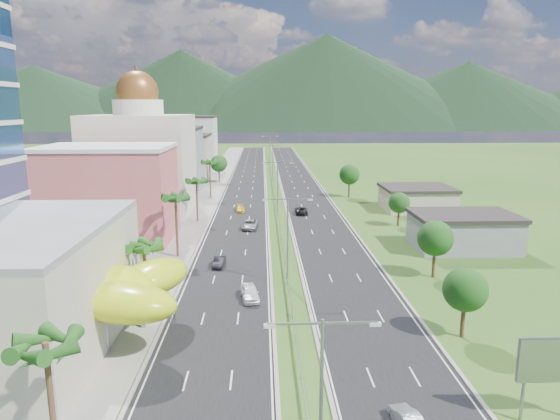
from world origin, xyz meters
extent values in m
plane|color=#2D5119|center=(0.00, 0.00, 0.00)|extent=(500.00, 500.00, 0.00)
cube|color=black|center=(-7.50, 90.00, 0.02)|extent=(11.00, 260.00, 0.04)
cube|color=black|center=(7.50, 90.00, 0.02)|extent=(11.00, 260.00, 0.04)
cube|color=gray|center=(-17.00, 90.00, 0.06)|extent=(7.00, 260.00, 0.12)
cube|color=gray|center=(0.00, 72.00, 0.62)|extent=(0.08, 216.00, 0.28)
cube|color=gray|center=(0.00, 174.00, 0.35)|extent=(0.10, 0.12, 0.70)
cylinder|color=gray|center=(0.00, -25.00, 5.50)|extent=(0.20, 0.20, 11.00)
cube|color=gray|center=(-1.44, -25.00, 10.80)|extent=(2.88, 0.12, 0.12)
cube|color=gray|center=(1.44, -25.00, 10.80)|extent=(2.88, 0.12, 0.12)
cube|color=silver|center=(-2.72, -25.00, 10.70)|extent=(0.60, 0.25, 0.18)
cube|color=silver|center=(2.72, -25.00, 10.70)|extent=(0.60, 0.25, 0.18)
cylinder|color=gray|center=(0.00, 10.00, 5.50)|extent=(0.20, 0.20, 11.00)
cube|color=gray|center=(-1.44, 10.00, 10.80)|extent=(2.88, 0.12, 0.12)
cube|color=gray|center=(1.44, 10.00, 10.80)|extent=(2.88, 0.12, 0.12)
cube|color=silver|center=(-2.72, 10.00, 10.70)|extent=(0.60, 0.25, 0.18)
cube|color=silver|center=(2.72, 10.00, 10.70)|extent=(0.60, 0.25, 0.18)
cylinder|color=gray|center=(0.00, 50.00, 5.50)|extent=(0.20, 0.20, 11.00)
cube|color=gray|center=(-1.44, 50.00, 10.80)|extent=(2.88, 0.12, 0.12)
cube|color=gray|center=(1.44, 50.00, 10.80)|extent=(2.88, 0.12, 0.12)
cube|color=silver|center=(-2.72, 50.00, 10.70)|extent=(0.60, 0.25, 0.18)
cube|color=silver|center=(2.72, 50.00, 10.70)|extent=(0.60, 0.25, 0.18)
cylinder|color=gray|center=(0.00, 95.00, 5.50)|extent=(0.20, 0.20, 11.00)
cube|color=gray|center=(-1.44, 95.00, 10.80)|extent=(2.88, 0.12, 0.12)
cube|color=gray|center=(1.44, 95.00, 10.80)|extent=(2.88, 0.12, 0.12)
cube|color=silver|center=(-2.72, 95.00, 10.70)|extent=(0.60, 0.25, 0.18)
cube|color=silver|center=(2.72, 95.00, 10.70)|extent=(0.60, 0.25, 0.18)
cylinder|color=gray|center=(0.00, 140.00, 5.50)|extent=(0.20, 0.20, 11.00)
cube|color=gray|center=(-1.44, 140.00, 10.80)|extent=(2.88, 0.12, 0.12)
cube|color=gray|center=(1.44, 140.00, 10.80)|extent=(2.88, 0.12, 0.12)
cube|color=silver|center=(-2.72, 140.00, 10.70)|extent=(0.60, 0.25, 0.18)
cube|color=silver|center=(2.72, 140.00, 10.70)|extent=(0.60, 0.25, 0.18)
cylinder|color=gray|center=(-24.00, -2.00, 2.00)|extent=(0.50, 0.50, 4.00)
cylinder|color=gray|center=(-17.00, -7.00, 2.00)|extent=(0.50, 0.50, 4.00)
cylinder|color=gray|center=(-21.00, -10.00, 2.00)|extent=(0.50, 0.50, 4.00)
cylinder|color=gray|center=(-15.00, -2.00, 2.00)|extent=(0.50, 0.50, 4.00)
cube|color=#DA595A|center=(-28.00, 32.00, 7.50)|extent=(20.00, 15.00, 15.00)
cube|color=beige|center=(-28.00, 55.00, 10.00)|extent=(20.00, 20.00, 20.00)
cylinder|color=beige|center=(-28.00, 55.00, 21.50)|extent=(10.00, 10.00, 3.00)
sphere|color=brown|center=(-28.00, 55.00, 24.50)|extent=(8.40, 8.40, 8.40)
cube|color=gray|center=(-27.00, 80.00, 8.00)|extent=(16.00, 15.00, 16.00)
cube|color=#BBB09A|center=(-27.00, 102.00, 6.50)|extent=(16.00, 15.00, 13.00)
cube|color=silver|center=(-27.00, 125.00, 9.00)|extent=(16.00, 15.00, 18.00)
cylinder|color=gray|center=(15.00, -18.00, 1.60)|extent=(0.24, 0.24, 3.20)
cube|color=#D85919|center=(17.00, -18.00, 4.60)|extent=(5.20, 0.35, 3.20)
cube|color=gray|center=(28.00, 25.00, 2.50)|extent=(15.00, 10.00, 5.00)
cube|color=#BBB09A|center=(30.00, 55.00, 2.20)|extent=(14.00, 12.00, 4.40)
cylinder|color=#47301C|center=(-15.50, -22.00, 4.25)|extent=(0.36, 0.36, 8.50)
cylinder|color=#47301C|center=(-15.50, 2.00, 3.75)|extent=(0.36, 0.36, 7.50)
cylinder|color=#47301C|center=(-15.50, 22.00, 4.50)|extent=(0.36, 0.36, 9.00)
cylinder|color=#47301C|center=(-15.50, 45.00, 4.00)|extent=(0.36, 0.36, 8.00)
cylinder|color=#47301C|center=(-15.50, 70.00, 4.40)|extent=(0.36, 0.36, 8.80)
cylinder|color=#47301C|center=(-15.50, 95.00, 2.45)|extent=(0.40, 0.40, 4.90)
sphere|color=#205119|center=(-15.50, 95.00, 5.60)|extent=(4.90, 4.90, 4.90)
cylinder|color=#47301C|center=(16.00, -5.00, 2.10)|extent=(0.40, 0.40, 4.20)
sphere|color=#205119|center=(16.00, -5.00, 4.80)|extent=(4.20, 4.20, 4.20)
cylinder|color=#47301C|center=(19.00, 12.00, 2.27)|extent=(0.40, 0.40, 4.55)
sphere|color=#205119|center=(19.00, 12.00, 5.20)|extent=(4.55, 4.55, 4.55)
cylinder|color=#47301C|center=(22.00, 40.00, 1.92)|extent=(0.40, 0.40, 3.85)
sphere|color=#205119|center=(22.00, 40.00, 4.40)|extent=(3.85, 3.85, 3.85)
cylinder|color=#47301C|center=(18.00, 70.00, 2.45)|extent=(0.40, 0.40, 4.90)
sphere|color=#205119|center=(18.00, 70.00, 5.60)|extent=(4.90, 4.90, 4.90)
imported|color=white|center=(-4.57, 5.19, 0.85)|extent=(2.57, 4.98, 1.62)
imported|color=black|center=(-9.10, 17.44, 0.68)|extent=(1.69, 4.00, 1.29)
imported|color=#97989E|center=(-5.34, 38.95, 0.82)|extent=(3.08, 5.81, 1.56)
imported|color=yellow|center=(-7.66, 53.93, 0.66)|extent=(2.07, 4.40, 1.24)
imported|color=#ABAFB3|center=(6.80, -18.61, 0.68)|extent=(2.01, 4.07, 1.28)
imported|color=black|center=(4.93, 51.40, 0.76)|extent=(2.41, 5.19, 1.44)
imported|color=black|center=(-12.30, -0.70, 0.67)|extent=(0.88, 2.05, 1.27)
camera|label=1|loc=(-3.04, -48.74, 21.70)|focal=32.00mm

